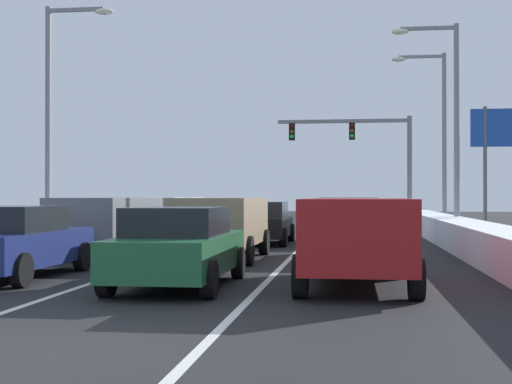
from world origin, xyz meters
The scene contains 19 objects.
ground_plane centered at (0.00, 13.53, 0.00)m, with size 120.00×120.00×0.00m, color black.
lane_stripe_between_right_lane_and_center_lane centered at (1.70, 16.91, 0.00)m, with size 0.14×37.19×0.01m, color silver.
lane_stripe_between_center_lane_and_left_lane centered at (-1.70, 16.91, 0.00)m, with size 0.14×37.19×0.01m, color silver.
snow_bank_right_shoulder centered at (7.00, 16.91, 0.45)m, with size 1.40×37.19×0.90m, color white.
snow_bank_left_shoulder centered at (-7.00, 16.91, 0.31)m, with size 1.90×37.19×0.62m, color white.
suv_red_right_lane_nearest centered at (3.49, 6.33, 1.02)m, with size 2.16×4.90×1.67m.
sedan_maroon_right_lane_second centered at (3.31, 12.33, 0.76)m, with size 2.00×4.50×1.51m.
suv_silver_right_lane_third centered at (3.28, 19.53, 1.02)m, with size 2.16×4.90×1.67m.
sedan_green_center_lane_nearest centered at (0.14, 5.86, 0.76)m, with size 2.00×4.50×1.51m.
suv_tan_center_lane_second centered at (-0.11, 11.82, 1.02)m, with size 2.16×4.90×1.67m.
sedan_black_center_lane_third centered at (0.22, 18.28, 0.76)m, with size 2.00×4.50×1.51m.
sedan_navy_left_lane_nearest centered at (-3.64, 6.85, 0.76)m, with size 2.00×4.50×1.51m.
suv_gray_left_lane_second centered at (-3.62, 12.71, 1.02)m, with size 2.16×4.90×1.67m.
suv_white_left_lane_third centered at (-3.50, 18.79, 1.02)m, with size 2.16×4.90×1.67m.
traffic_light_gantry centered at (4.27, 33.80, 4.50)m, with size 7.54×0.47×6.20m.
street_lamp_right_near centered at (7.16, 21.98, 5.09)m, with size 2.66×0.36×8.55m.
street_lamp_right_mid centered at (7.52, 28.74, 5.17)m, with size 2.66×0.36×8.70m.
street_lamp_left_mid centered at (-7.74, 18.78, 5.29)m, with size 2.66×0.36×8.93m.
roadside_sign_right centered at (9.98, 24.12, 4.02)m, with size 3.20×0.16×5.50m.
Camera 1 is at (3.39, -7.55, 1.72)m, focal length 51.00 mm.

